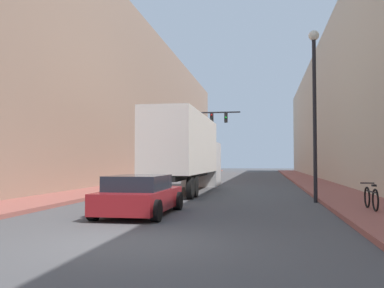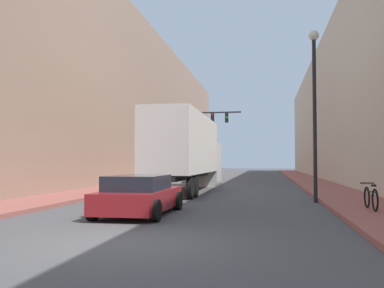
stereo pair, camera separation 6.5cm
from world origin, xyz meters
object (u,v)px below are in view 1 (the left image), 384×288
(semi_truck, at_px, (188,151))
(street_lamp, at_px, (314,92))
(parked_bicycle, at_px, (371,198))
(sedan_car, at_px, (140,195))
(traffic_signal_gantry, at_px, (198,130))

(semi_truck, distance_m, street_lamp, 9.09)
(parked_bicycle, bearing_deg, semi_truck, 128.60)
(sedan_car, bearing_deg, semi_truck, 92.07)
(traffic_signal_gantry, bearing_deg, sedan_car, -85.26)
(semi_truck, height_order, street_lamp, street_lamp)
(semi_truck, relative_size, street_lamp, 1.82)
(traffic_signal_gantry, height_order, street_lamp, street_lamp)
(traffic_signal_gantry, bearing_deg, street_lamp, -68.55)
(sedan_car, xyz_separation_m, street_lamp, (6.08, 5.13, 4.01))
(sedan_car, bearing_deg, street_lamp, 40.18)
(traffic_signal_gantry, distance_m, street_lamp, 22.54)
(traffic_signal_gantry, relative_size, parked_bicycle, 3.61)
(street_lamp, relative_size, parked_bicycle, 3.99)
(sedan_car, relative_size, traffic_signal_gantry, 0.67)
(semi_truck, distance_m, traffic_signal_gantry, 15.31)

